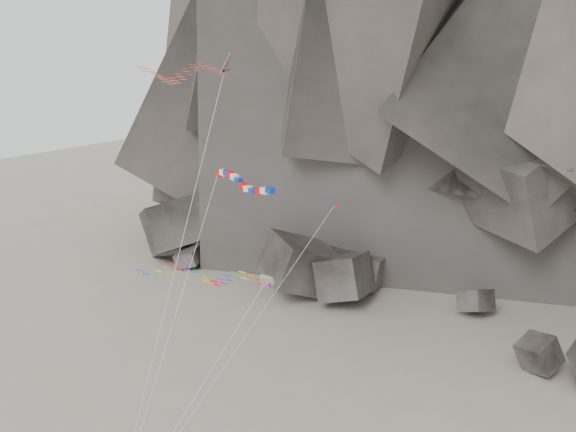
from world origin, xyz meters
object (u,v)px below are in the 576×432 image
Objects in this scene: delta_kite at (176,72)px; parafoil_kite at (195,273)px; banner_kite at (241,184)px; pennant_kite at (276,291)px.

parafoil_kite is at bearing 46.00° from delta_kite.
delta_kite is 1.44× the size of banner_kite.
banner_kite is at bearing -1.73° from delta_kite.
pennant_kite is (6.24, -3.83, -5.82)m from banner_kite.
pennant_kite reaches higher than parafoil_kite.
banner_kite is 8.69m from parafoil_kite.
banner_kite reaches higher than parafoil_kite.
delta_kite is 15.70m from parafoil_kite.
delta_kite reaches higher than pennant_kite.
parafoil_kite is (0.34, 0.89, -15.67)m from delta_kite.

